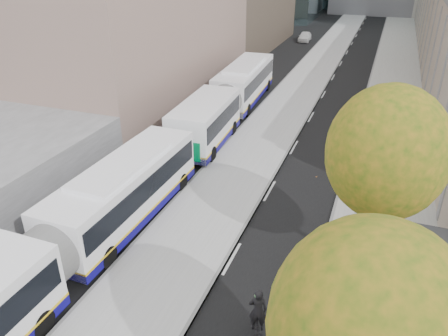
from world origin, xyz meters
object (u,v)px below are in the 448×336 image
at_px(bus_far, 230,97).
at_px(distant_car, 305,36).
at_px(bus_shelter, 437,275).
at_px(bus_near, 71,237).
at_px(cyclist, 257,321).

distance_m(bus_far, distant_car, 31.56).
distance_m(bus_shelter, bus_near, 13.10).
relative_size(bus_far, distant_car, 4.87).
bearing_deg(cyclist, bus_shelter, 11.41).
height_order(bus_far, distant_car, bus_far).
bearing_deg(bus_near, distant_car, 91.51).
bearing_deg(bus_far, cyclist, -70.71).
xyz_separation_m(bus_shelter, cyclist, (-5.19, -2.55, -1.42)).
xyz_separation_m(bus_near, distant_car, (-0.63, 50.09, -0.93)).
height_order(bus_shelter, distant_car, bus_shelter).
xyz_separation_m(bus_shelter, bus_far, (-13.08, 16.82, -0.55)).
distance_m(bus_near, cyclist, 7.86).
relative_size(bus_near, cyclist, 8.34).
bearing_deg(cyclist, bus_far, 97.41).
relative_size(bus_near, distant_car, 4.64).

